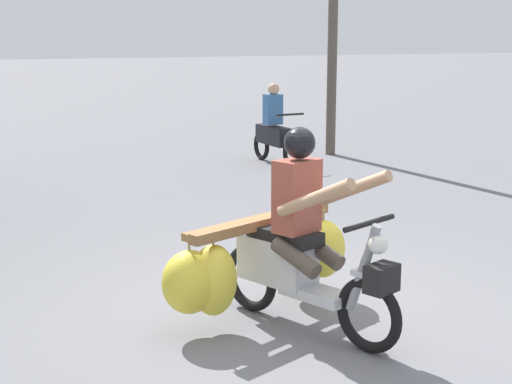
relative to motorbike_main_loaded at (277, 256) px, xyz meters
The scene contains 4 objects.
ground_plane 0.58m from the motorbike_main_loaded, 22.72° to the right, with size 120.00×120.00×0.00m, color slate.
motorbike_main_loaded is the anchor object (origin of this frame).
motorbike_distant_ahead_left 7.34m from the motorbike_main_loaded, 66.33° to the left, with size 0.50×1.62×1.40m.
utility_pole 8.72m from the motorbike_main_loaded, 59.11° to the left, with size 0.18×0.18×5.09m, color brown.
Camera 1 is at (-2.58, -5.19, 2.28)m, focal length 53.44 mm.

